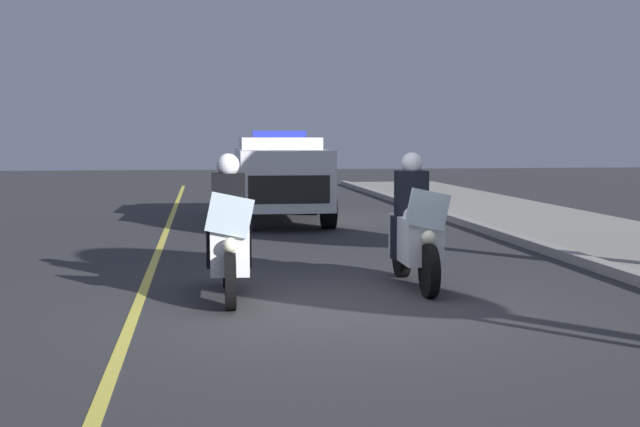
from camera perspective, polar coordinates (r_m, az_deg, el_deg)
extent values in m
plane|color=#333335|center=(9.58, 1.45, -6.31)|extent=(80.00, 80.00, 0.00)
cube|color=#E0D14C|center=(9.48, -12.45, -6.53)|extent=(48.00, 0.12, 0.01)
cylinder|color=black|center=(9.36, -6.11, -4.63)|extent=(0.64, 0.13, 0.64)
cylinder|color=black|center=(10.84, -6.25, -3.27)|extent=(0.64, 0.15, 0.64)
cube|color=white|center=(10.03, -6.20, -2.23)|extent=(1.21, 0.46, 0.56)
ellipsoid|color=white|center=(9.95, -6.21, -0.55)|extent=(0.56, 0.33, 0.24)
cube|color=silver|center=(9.36, -6.16, -0.11)|extent=(0.07, 0.56, 0.53)
sphere|color=#F9F4CC|center=(9.34, -6.14, -2.16)|extent=(0.17, 0.17, 0.17)
sphere|color=red|center=(9.49, -7.14, -0.47)|extent=(0.09, 0.09, 0.09)
sphere|color=#1933F2|center=(9.50, -5.21, -0.45)|extent=(0.09, 0.09, 0.09)
cube|color=black|center=(10.21, -6.25, 1.06)|extent=(0.29, 0.40, 0.60)
cube|color=black|center=(10.21, -5.09, -2.09)|extent=(0.18, 0.14, 0.56)
cube|color=black|center=(10.20, -7.34, -2.11)|extent=(0.18, 0.14, 0.56)
sphere|color=silver|center=(10.16, -6.28, 3.30)|extent=(0.28, 0.28, 0.28)
cylinder|color=black|center=(10.11, 7.43, -3.90)|extent=(0.64, 0.13, 0.64)
cylinder|color=black|center=(11.55, 5.57, -2.74)|extent=(0.64, 0.15, 0.64)
cube|color=white|center=(10.77, 6.48, -1.72)|extent=(1.21, 0.46, 0.56)
ellipsoid|color=white|center=(10.69, 6.56, -0.15)|extent=(0.56, 0.33, 0.24)
cube|color=silver|center=(10.12, 7.34, 0.28)|extent=(0.07, 0.56, 0.53)
sphere|color=#F9F4CC|center=(10.10, 7.40, -1.62)|extent=(0.17, 0.17, 0.17)
sphere|color=red|center=(10.21, 6.29, -0.06)|extent=(0.09, 0.09, 0.09)
sphere|color=#1933F2|center=(10.29, 8.02, -0.04)|extent=(0.09, 0.09, 0.09)
cube|color=black|center=(10.94, 6.23, 1.34)|extent=(0.29, 0.40, 0.60)
cube|color=black|center=(10.98, 7.29, -1.59)|extent=(0.18, 0.14, 0.56)
cube|color=black|center=(10.89, 5.25, -1.63)|extent=(0.18, 0.14, 0.56)
sphere|color=silver|center=(10.90, 6.27, 3.43)|extent=(0.28, 0.28, 0.28)
cube|color=silver|center=(18.93, -2.76, 2.52)|extent=(4.93, 1.97, 1.24)
cube|color=silver|center=(19.21, -2.83, 4.64)|extent=(2.43, 1.78, 0.36)
cube|color=#2633D8|center=(19.01, -2.79, 5.42)|extent=(0.30, 1.20, 0.14)
cube|color=black|center=(16.55, -2.12, 1.64)|extent=(0.14, 1.62, 0.56)
cylinder|color=black|center=(17.53, 0.57, 0.27)|extent=(0.80, 0.29, 0.80)
cylinder|color=black|center=(17.38, -5.32, 0.21)|extent=(0.80, 0.29, 0.80)
cylinder|color=black|center=(20.60, -0.58, 1.01)|extent=(0.80, 0.29, 0.80)
cylinder|color=black|center=(20.47, -5.59, 0.96)|extent=(0.80, 0.29, 0.80)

